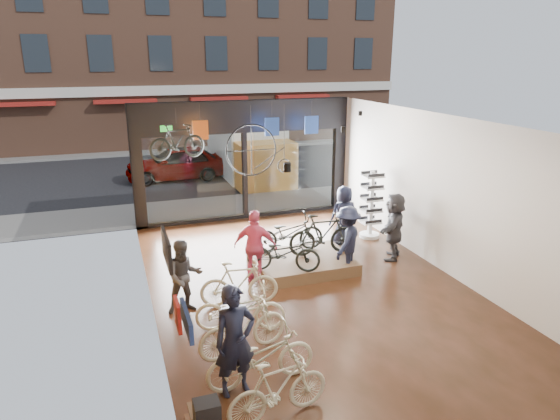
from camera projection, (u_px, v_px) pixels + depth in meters
name	position (u px, v px, depth m)	size (l,w,h in m)	color
ground_plane	(317.00, 297.00, 11.07)	(7.00, 12.00, 0.04)	black
ceiling	(321.00, 123.00, 9.93)	(7.00, 12.00, 0.04)	black
wall_left	(147.00, 234.00, 9.41)	(0.04, 12.00, 3.80)	#9D5C33
wall_right	(458.00, 200.00, 11.60)	(0.04, 12.00, 3.80)	beige
wall_back	(553.00, 387.00, 5.07)	(7.00, 0.04, 3.80)	beige
storefront	(244.00, 161.00, 15.92)	(7.00, 0.26, 3.80)	black
exit_sign	(166.00, 128.00, 14.72)	(0.35, 0.06, 0.18)	#198C26
street_road	(198.00, 164.00, 24.61)	(30.00, 18.00, 0.02)	black
sidewalk_near	(237.00, 205.00, 17.55)	(30.00, 2.40, 0.12)	slate
sidewalk_far	(185.00, 149.00, 28.20)	(30.00, 2.00, 0.12)	slate
opposite_building	(171.00, 21.00, 28.39)	(26.00, 5.00, 14.00)	brown
street_car	(177.00, 163.00, 21.25)	(1.71, 4.26, 1.45)	gray
box_truck	(251.00, 147.00, 21.09)	(2.36, 7.08, 2.79)	silver
floor_bike_1	(278.00, 389.00, 7.24)	(0.46, 1.62, 0.97)	beige
floor_bike_2	(261.00, 357.00, 8.02)	(0.64, 1.83, 0.96)	beige
floor_bike_3	(243.00, 327.00, 8.83)	(0.48, 1.71, 1.03)	beige
floor_bike_4	(240.00, 309.00, 9.60)	(0.61, 1.74, 0.91)	beige
floor_bike_5	(239.00, 283.00, 10.55)	(0.47, 1.67, 1.00)	beige
display_platform	(302.00, 263.00, 12.46)	(2.40, 1.80, 0.30)	brown
display_bike_left	(284.00, 253.00, 11.54)	(0.60, 1.71, 0.90)	black
display_bike_mid	(323.00, 234.00, 12.48)	(0.50, 1.77, 1.07)	black
display_bike_right	(288.00, 233.00, 12.70)	(0.64, 1.84, 0.97)	black
customer_0	(235.00, 341.00, 7.68)	(0.67, 0.44, 1.84)	#161C33
customer_1	(184.00, 276.00, 10.21)	(0.76, 0.60, 1.57)	#3F3F44
customer_2	(255.00, 246.00, 11.59)	(1.02, 0.43, 1.74)	#CC4C72
customer_3	(347.00, 240.00, 12.03)	(1.10, 0.63, 1.70)	#161C33
customer_4	(344.00, 215.00, 13.98)	(0.81, 0.53, 1.67)	#161C33
customer_5	(394.00, 226.00, 12.92)	(1.64, 0.52, 1.77)	#3F3F44
sunglasses_rack	(371.00, 205.00, 14.40)	(0.58, 0.48, 1.97)	white
wall_merch	(185.00, 363.00, 6.47)	(0.40, 2.40, 2.60)	navy
penny_farthing	(262.00, 151.00, 14.20)	(1.87, 0.06, 1.49)	black
hung_bike	(177.00, 141.00, 13.27)	(0.45, 1.58, 0.95)	black
jersey_left	(201.00, 130.00, 14.39)	(0.45, 0.03, 0.55)	#CC5919
jersey_mid	(272.00, 127.00, 15.06)	(0.45, 0.03, 0.55)	#1E3F99
jersey_right	(312.00, 125.00, 15.47)	(0.45, 0.03, 0.55)	#1E3F99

